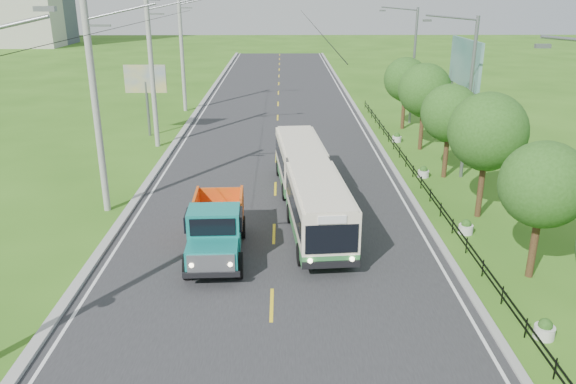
{
  "coord_description": "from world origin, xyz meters",
  "views": [
    {
      "loc": [
        0.39,
        -16.95,
        10.35
      ],
      "look_at": [
        0.63,
        6.29,
        1.9
      ],
      "focal_mm": 35.0,
      "sensor_mm": 36.0,
      "label": 1
    }
  ],
  "objects_px": {
    "tree_third": "(487,135)",
    "dump_truck": "(216,225)",
    "planter_far": "(397,138)",
    "tree_fourth": "(450,116)",
    "tree_fifth": "(425,92)",
    "planter_mid": "(423,172)",
    "bus": "(308,181)",
    "pole_mid": "(152,72)",
    "tree_back": "(406,81)",
    "planter_near": "(466,227)",
    "pole_far": "(182,53)",
    "planter_front": "(545,330)",
    "pole_near": "(97,108)",
    "tree_second": "(543,188)",
    "streetlight_mid": "(467,93)",
    "billboard_left": "(146,83)",
    "streetlight_far": "(412,62)",
    "billboard_right": "(465,70)"
  },
  "relations": [
    {
      "from": "planter_mid",
      "to": "pole_near",
      "type": "bearing_deg",
      "value": -163.48
    },
    {
      "from": "streetlight_mid",
      "to": "billboard_left",
      "type": "height_order",
      "value": "streetlight_mid"
    },
    {
      "from": "pole_far",
      "to": "planter_front",
      "type": "bearing_deg",
      "value": -64.28
    },
    {
      "from": "bus",
      "to": "planter_mid",
      "type": "bearing_deg",
      "value": 32.81
    },
    {
      "from": "planter_far",
      "to": "bus",
      "type": "height_order",
      "value": "bus"
    },
    {
      "from": "pole_mid",
      "to": "tree_second",
      "type": "xyz_separation_m",
      "value": [
        18.12,
        -18.86,
        -1.57
      ]
    },
    {
      "from": "pole_mid",
      "to": "planter_front",
      "type": "xyz_separation_m",
      "value": [
        16.86,
        -23.0,
        -4.81
      ]
    },
    {
      "from": "pole_near",
      "to": "tree_third",
      "type": "relative_size",
      "value": 1.67
    },
    {
      "from": "planter_mid",
      "to": "bus",
      "type": "bearing_deg",
      "value": -142.55
    },
    {
      "from": "planter_front",
      "to": "planter_near",
      "type": "height_order",
      "value": "same"
    },
    {
      "from": "streetlight_far",
      "to": "dump_truck",
      "type": "relative_size",
      "value": 1.59
    },
    {
      "from": "streetlight_far",
      "to": "billboard_left",
      "type": "relative_size",
      "value": 1.74
    },
    {
      "from": "billboard_left",
      "to": "bus",
      "type": "xyz_separation_m",
      "value": [
        11.15,
        -15.33,
        -2.28
      ]
    },
    {
      "from": "pole_far",
      "to": "tree_fifth",
      "type": "distance_m",
      "value": 22.25
    },
    {
      "from": "tree_fourth",
      "to": "tree_back",
      "type": "relative_size",
      "value": 0.98
    },
    {
      "from": "tree_third",
      "to": "dump_truck",
      "type": "xyz_separation_m",
      "value": [
        -12.16,
        -4.21,
        -2.65
      ]
    },
    {
      "from": "tree_third",
      "to": "planter_front",
      "type": "xyz_separation_m",
      "value": [
        -1.26,
        -10.14,
        -3.7
      ]
    },
    {
      "from": "tree_fifth",
      "to": "streetlight_mid",
      "type": "relative_size",
      "value": 0.64
    },
    {
      "from": "tree_third",
      "to": "billboard_right",
      "type": "xyz_separation_m",
      "value": [
        2.44,
        11.86,
        1.36
      ]
    },
    {
      "from": "pole_mid",
      "to": "planter_near",
      "type": "distance_m",
      "value": 23.08
    },
    {
      "from": "tree_third",
      "to": "planter_far",
      "type": "relative_size",
      "value": 8.96
    },
    {
      "from": "planter_near",
      "to": "billboard_left",
      "type": "relative_size",
      "value": 0.13
    },
    {
      "from": "pole_mid",
      "to": "billboard_right",
      "type": "height_order",
      "value": "pole_mid"
    },
    {
      "from": "planter_mid",
      "to": "bus",
      "type": "relative_size",
      "value": 0.05
    },
    {
      "from": "tree_fifth",
      "to": "planter_front",
      "type": "xyz_separation_m",
      "value": [
        -1.26,
        -22.14,
        -3.57
      ]
    },
    {
      "from": "tree_fourth",
      "to": "planter_front",
      "type": "relative_size",
      "value": 8.06
    },
    {
      "from": "billboard_right",
      "to": "billboard_left",
      "type": "bearing_deg",
      "value": 169.6
    },
    {
      "from": "planter_far",
      "to": "tree_second",
      "type": "bearing_deg",
      "value": -86.38
    },
    {
      "from": "tree_fourth",
      "to": "tree_fifth",
      "type": "relative_size",
      "value": 0.93
    },
    {
      "from": "tree_fifth",
      "to": "tree_back",
      "type": "relative_size",
      "value": 1.05
    },
    {
      "from": "pole_near",
      "to": "tree_second",
      "type": "bearing_deg",
      "value": -20.74
    },
    {
      "from": "streetlight_far",
      "to": "streetlight_mid",
      "type": "bearing_deg",
      "value": -90.0
    },
    {
      "from": "pole_mid",
      "to": "dump_truck",
      "type": "distance_m",
      "value": 18.47
    },
    {
      "from": "streetlight_mid",
      "to": "dump_truck",
      "type": "bearing_deg",
      "value": -142.13
    },
    {
      "from": "streetlight_far",
      "to": "billboard_right",
      "type": "relative_size",
      "value": 1.24
    },
    {
      "from": "pole_mid",
      "to": "billboard_left",
      "type": "bearing_deg",
      "value": 112.42
    },
    {
      "from": "planter_near",
      "to": "bus",
      "type": "relative_size",
      "value": 0.05
    },
    {
      "from": "streetlight_mid",
      "to": "dump_truck",
      "type": "distance_m",
      "value": 16.79
    },
    {
      "from": "planter_far",
      "to": "tree_fourth",
      "type": "bearing_deg",
      "value": -80.92
    },
    {
      "from": "pole_near",
      "to": "tree_fourth",
      "type": "relative_size",
      "value": 1.85
    },
    {
      "from": "pole_mid",
      "to": "billboard_right",
      "type": "bearing_deg",
      "value": -2.78
    },
    {
      "from": "streetlight_mid",
      "to": "tree_third",
      "type": "bearing_deg",
      "value": -97.64
    },
    {
      "from": "pole_mid",
      "to": "tree_fourth",
      "type": "xyz_separation_m",
      "value": [
        18.12,
        -6.86,
        -1.51
      ]
    },
    {
      "from": "streetlight_far",
      "to": "planter_front",
      "type": "relative_size",
      "value": 13.54
    },
    {
      "from": "tree_second",
      "to": "planter_front",
      "type": "height_order",
      "value": "tree_second"
    },
    {
      "from": "planter_far",
      "to": "tree_back",
      "type": "bearing_deg",
      "value": 73.12
    },
    {
      "from": "tree_back",
      "to": "dump_truck",
      "type": "distance_m",
      "value": 25.43
    },
    {
      "from": "pole_near",
      "to": "streetlight_mid",
      "type": "bearing_deg",
      "value": 14.81
    },
    {
      "from": "tree_second",
      "to": "tree_fifth",
      "type": "xyz_separation_m",
      "value": [
        0.0,
        18.0,
        0.33
      ]
    },
    {
      "from": "streetlight_mid",
      "to": "pole_far",
      "type": "bearing_deg",
      "value": 134.86
    }
  ]
}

